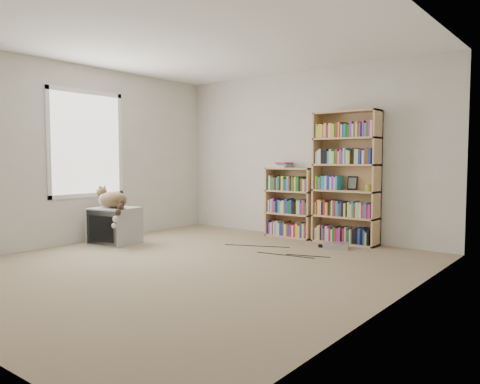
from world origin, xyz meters
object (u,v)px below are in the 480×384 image
Objects in this scene: cat at (113,202)px; bookcase_tall at (346,181)px; crt_tv at (115,226)px; bookcase_short at (291,205)px; dvd_player at (336,246)px.

bookcase_tall reaches higher than cat.
cat is 3.25m from bookcase_tall.
bookcase_tall is (2.53, 2.02, 0.62)m from crt_tv.
bookcase_short is 1.16m from dvd_player.
dvd_player is (0.97, -0.44, -0.45)m from bookcase_short.
bookcase_tall is at bearing 28.17° from crt_tv.
bookcase_short reaches higher than crt_tv.
dvd_player is at bearing -24.49° from bookcase_short.
bookcase_short is (1.63, 2.02, 0.24)m from crt_tv.
dvd_player is at bearing 23.69° from cat.
bookcase_tall is at bearing 0.07° from bookcase_short.
bookcase_short is at bearing -179.93° from bookcase_tall.
crt_tv is at bearing -128.94° from bookcase_short.
bookcase_short is at bearing 132.73° from dvd_player.
dvd_player is at bearing 20.80° from crt_tv.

